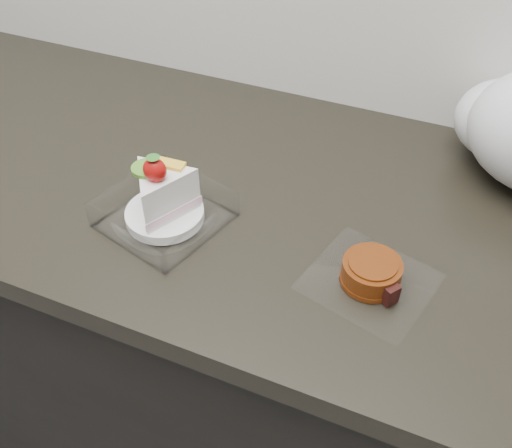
% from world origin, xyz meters
% --- Properties ---
extents(counter, '(2.04, 0.64, 0.90)m').
position_xyz_m(counter, '(0.00, 1.69, 0.45)').
color(counter, black).
rests_on(counter, ground).
extents(cake_tray, '(0.20, 0.20, 0.13)m').
position_xyz_m(cake_tray, '(-0.00, 1.57, 0.93)').
color(cake_tray, white).
rests_on(cake_tray, counter).
extents(mooncake_wrap, '(0.19, 0.19, 0.04)m').
position_xyz_m(mooncake_wrap, '(0.32, 1.57, 0.92)').
color(mooncake_wrap, white).
rests_on(mooncake_wrap, counter).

